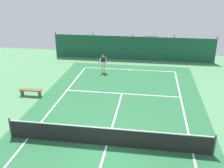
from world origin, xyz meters
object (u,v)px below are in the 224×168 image
(tennis_player, at_px, (103,62))
(courtside_bench, at_px, (31,91))
(tennis_net, at_px, (107,137))
(tennis_ball_near_player, at_px, (164,96))
(parked_car, at_px, (151,45))

(tennis_player, xyz_separation_m, courtside_bench, (-4.12, -5.69, -0.59))
(tennis_player, bearing_deg, tennis_net, 107.69)
(tennis_net, bearing_deg, courtside_bench, 141.22)
(tennis_net, relative_size, courtside_bench, 6.33)
(tennis_net, bearing_deg, tennis_player, 101.53)
(tennis_net, height_order, tennis_ball_near_player, tennis_net)
(tennis_player, bearing_deg, courtside_bench, 60.30)
(tennis_net, height_order, parked_car, parked_car)
(courtside_bench, bearing_deg, tennis_player, 54.14)
(tennis_net, height_order, courtside_bench, tennis_net)
(parked_car, bearing_deg, tennis_ball_near_player, -84.55)
(tennis_player, xyz_separation_m, parked_car, (3.99, 7.84, -0.12))
(tennis_ball_near_player, bearing_deg, parked_car, 95.54)
(tennis_net, relative_size, parked_car, 2.41)
(parked_car, bearing_deg, tennis_player, -117.06)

